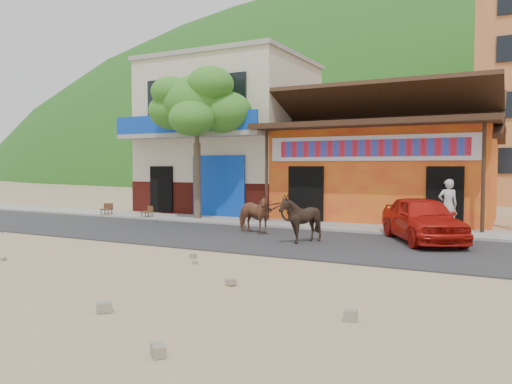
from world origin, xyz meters
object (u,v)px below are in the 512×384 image
tree (197,143)px  pedestrian (448,205)px  cafe_chair_right (106,204)px  cafe_chair_left (147,207)px  cow_tan (253,214)px  red_car (422,219)px  cow_dark (301,220)px  scooter (273,207)px

tree → pedestrian: (9.37, 0.57, -2.17)m
cafe_chair_right → cafe_chair_left: bearing=-17.0°
cow_tan → cafe_chair_left: size_ratio=1.84×
tree → cafe_chair_left: tree is taller
cow_tan → cafe_chair_left: bearing=88.1°
red_car → tree: bearing=140.4°
pedestrian → red_car: bearing=56.3°
red_car → pedestrian: bearing=50.6°
cow_tan → cafe_chair_right: 8.43m
cow_dark → cafe_chair_right: (-10.35, 3.11, -0.14)m
tree → cow_dark: size_ratio=4.53×
red_car → cow_tan: bearing=159.2°
cafe_chair_left → cafe_chair_right: 2.23m
red_car → cafe_chair_right: 13.40m
tree → cafe_chair_right: (-4.40, -0.50, -2.56)m
tree → cafe_chair_right: tree is taller
tree → cow_tan: tree is taller
tree → scooter: tree is taller
tree → cow_tan: (3.81, -2.44, -2.44)m
scooter → cafe_chair_left: 5.38m
cow_tan → cafe_chair_left: cow_tan is taller
cow_tan → red_car: 5.19m
tree → cow_tan: bearing=-32.6°
cow_dark → cafe_chair_right: bearing=-129.1°
tree → scooter: bearing=10.7°
scooter → cafe_chair_left: bearing=95.1°
cow_dark → scooter: (-2.85, 4.20, -0.08)m
tree → red_car: size_ratio=1.56×
red_car → scooter: size_ratio=2.01×
pedestrian → cafe_chair_left: (-11.54, -1.07, -0.43)m
red_car → pedestrian: (0.43, 2.28, 0.26)m
tree → red_car: 9.43m
tree → cafe_chair_right: size_ratio=6.86×
cow_tan → pedestrian: bearing=-45.6°
cow_tan → red_car: (5.14, 0.72, 0.02)m
pedestrian → cafe_chair_left: size_ratio=2.04×
cow_tan → red_car: size_ratio=0.39×
cafe_chair_right → red_car: bearing=-22.2°
scooter → cow_dark: bearing=-152.4°
red_car → cafe_chair_left: red_car is taller
cow_dark → pedestrian: pedestrian is taller
tree → red_car: bearing=-10.9°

